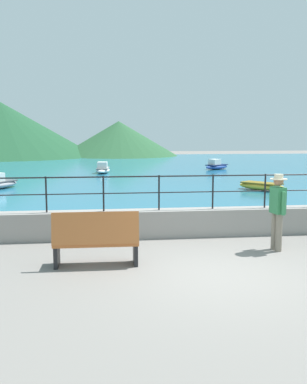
% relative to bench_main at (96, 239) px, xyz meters
% --- Properties ---
extents(ground_plane, '(120.00, 120.00, 0.00)m').
position_rel_bench_main_xyz_m(ground_plane, '(2.30, -0.81, -0.56)').
color(ground_plane, slate).
extents(promenade_wall, '(20.00, 0.56, 0.70)m').
position_rel_bench_main_xyz_m(promenade_wall, '(2.30, 2.39, -0.21)').
color(promenade_wall, gray).
rests_on(promenade_wall, ground).
extents(railing, '(18.44, 0.04, 0.90)m').
position_rel_bench_main_xyz_m(railing, '(2.30, 2.39, 0.75)').
color(railing, black).
rests_on(railing, promenade_wall).
extents(lake_water, '(64.00, 44.32, 0.06)m').
position_rel_bench_main_xyz_m(lake_water, '(2.30, 25.03, -0.53)').
color(lake_water, '#236B89').
rests_on(lake_water, ground).
extents(hill_main, '(22.68, 22.68, 6.49)m').
position_rel_bench_main_xyz_m(hill_main, '(-11.58, 44.59, 2.69)').
color(hill_main, '#1E4C2D').
rests_on(hill_main, ground).
extents(hill_secondary, '(14.59, 14.59, 4.25)m').
position_rel_bench_main_xyz_m(hill_secondary, '(2.38, 44.64, 1.56)').
color(hill_secondary, '#285633').
rests_on(hill_secondary, ground).
extents(bench_main, '(1.71, 0.59, 1.13)m').
position_rel_bench_main_xyz_m(bench_main, '(0.00, 0.00, 0.00)').
color(bench_main, '#B76633').
rests_on(bench_main, ground).
extents(person_walking, '(0.38, 0.56, 1.75)m').
position_rel_bench_main_xyz_m(person_walking, '(4.07, 0.72, 0.42)').
color(person_walking, slate).
rests_on(person_walking, ground).
extents(boat_0, '(1.12, 2.38, 0.76)m').
position_rel_bench_main_xyz_m(boat_0, '(0.25, 20.55, -0.23)').
color(boat_0, white).
rests_on(boat_0, lake_water).
extents(boat_2, '(2.38, 2.11, 0.76)m').
position_rel_bench_main_xyz_m(boat_2, '(8.66, 22.68, -0.23)').
color(boat_2, '#2D4C9E').
rests_on(boat_2, lake_water).
extents(boat_4, '(2.14, 2.36, 0.36)m').
position_rel_bench_main_xyz_m(boat_4, '(7.53, 10.62, -0.30)').
color(boat_4, gold).
rests_on(boat_4, lake_water).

